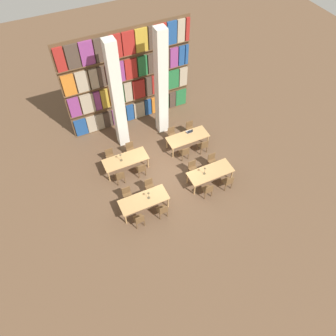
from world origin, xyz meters
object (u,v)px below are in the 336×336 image
Objects in this scene: chair_8 at (120,177)px; chair_9 at (110,156)px; chair_10 at (141,169)px; reading_table_2 at (126,160)px; chair_14 at (203,146)px; chair_4 at (208,190)px; chair_11 at (130,149)px; chair_2 at (163,210)px; laptop at (189,132)px; chair_7 at (212,161)px; chair_12 at (185,152)px; desk_lamp_2 at (121,156)px; chair_6 at (228,182)px; chair_15 at (190,128)px; desk_lamp_0 at (149,194)px; desk_lamp_1 at (205,170)px; chair_3 at (150,186)px; chair_13 at (172,134)px; chair_1 at (127,195)px; reading_table_0 at (144,200)px; pillar_left at (117,98)px; reading_table_1 at (210,173)px; chair_5 at (193,168)px; reading_table_3 at (188,138)px; pillar_center at (161,85)px; chair_0 at (139,220)px.

chair_9 is at bearing 90.00° from chair_8.
chair_9 is 1.85m from chair_10.
chair_14 reaches higher than reading_table_2.
chair_11 is (-2.34, 3.98, 0.00)m from chair_4.
laptop reaches higher than chair_2.
chair_7 and chair_12 have the same top height.
chair_6 is at bearing -37.70° from desk_lamp_2.
desk_lamp_0 is at bearing 41.25° from chair_15.
reading_table_2 is 0.92m from chair_11.
desk_lamp_1 reaches higher than chair_10.
desk_lamp_0 is at bearing -153.31° from chair_14.
chair_3 is 3.67m from chair_13.
laptop is at bearing 13.90° from chair_8.
chair_14 is at bearing -165.44° from chair_1.
chair_3 and chair_14 have the same top height.
chair_2 is (0.60, -0.74, -0.17)m from reading_table_0.
chair_6 is (3.46, -5.14, -2.51)m from pillar_left.
chair_15 reaches higher than reading_table_2.
chair_15 is (1.11, 1.47, 0.00)m from chair_12.
desk_lamp_1 is at bearing 92.11° from chair_13.
chair_8 is at bearing 156.19° from reading_table_1.
pillar_left is 4.96m from desk_lamp_0.
desk_lamp_0 is 2.10m from chair_8.
chair_5 is 1.00× the size of chair_12.
chair_1 is at bearing 0.00° from chair_3.
desk_lamp_1 is 1.42× the size of laptop.
reading_table_1 is (3.53, 0.12, 0.00)m from reading_table_0.
desk_lamp_2 is (-4.20, 3.25, 0.56)m from chair_6.
laptop is at bearing 107.74° from chair_14.
chair_3 is 3.62m from reading_table_3.
reading_table_1 is at bearing 16.28° from chair_2.
pillar_left is 5.76m from reading_table_1.
pillar_center is 4.80m from desk_lamp_1.
chair_8 is at bearing -12.68° from chair_7.
reading_table_1 is at bearing 78.73° from chair_15.
chair_2 is at bearing -132.59° from chair_12.
chair_13 is (0.10, 2.58, 0.00)m from chair_5.
chair_6 is 1.00× the size of chair_14.
chair_12 is at bearing 103.61° from reading_table_1.
chair_3 is (-2.37, -3.78, -2.51)m from pillar_center.
chair_14 is (0.56, -0.74, -0.17)m from reading_table_3.
chair_12 is (0.11, -2.56, -2.51)m from pillar_center.
chair_0 is 1.00× the size of chair_1.
desk_lamp_1 is 0.51× the size of chair_8.
chair_1 and chair_14 have the same top height.
chair_1 is (-1.16, -3.78, -2.51)m from pillar_left.
pillar_center reaches higher than chair_15.
laptop reaches higher than chair_14.
reading_table_3 is 0.37m from laptop.
chair_10 is at bearing 18.40° from laptop.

